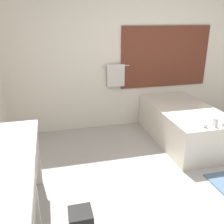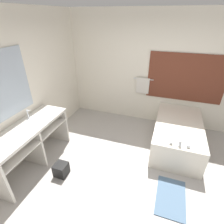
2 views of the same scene
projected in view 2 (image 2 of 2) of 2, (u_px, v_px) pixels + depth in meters
ground_plane at (133, 183)px, 3.01m from camera, size 16.00×16.00×0.00m
wall_back_with_blinds at (158, 72)px, 4.18m from camera, size 7.40×0.13×2.70m
wall_left_with_mirror at (10, 95)px, 2.97m from camera, size 0.08×7.40×2.70m
vanity_counter at (31, 136)px, 3.14m from camera, size 0.57×1.63×0.85m
sink_faucet at (28, 114)px, 3.22m from camera, size 0.09×0.04×0.18m
bathtub at (177, 133)px, 3.76m from camera, size 0.94×1.74×0.69m
waste_bin at (61, 169)px, 3.13m from camera, size 0.22×0.22×0.24m
bath_mat at (171, 197)px, 2.78m from camera, size 0.45×0.74×0.02m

